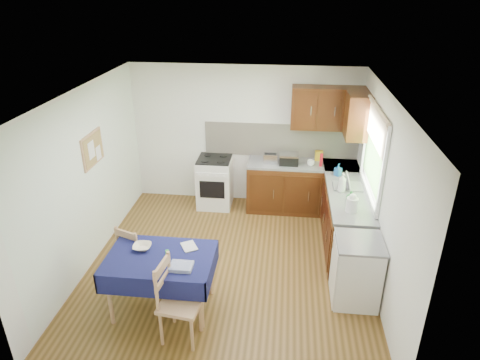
# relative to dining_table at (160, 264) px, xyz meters

# --- Properties ---
(floor) EXTENTS (4.20, 4.20, 0.00)m
(floor) POSITION_rel_dining_table_xyz_m (0.70, 0.99, -0.67)
(floor) COLOR #503815
(floor) RESTS_ON ground
(ceiling) EXTENTS (4.00, 4.20, 0.02)m
(ceiling) POSITION_rel_dining_table_xyz_m (0.70, 0.99, 1.83)
(ceiling) COLOR white
(ceiling) RESTS_ON wall_back
(wall_back) EXTENTS (4.00, 0.02, 2.50)m
(wall_back) POSITION_rel_dining_table_xyz_m (0.70, 3.09, 0.58)
(wall_back) COLOR white
(wall_back) RESTS_ON ground
(wall_front) EXTENTS (4.00, 0.02, 2.50)m
(wall_front) POSITION_rel_dining_table_xyz_m (0.70, -1.11, 0.58)
(wall_front) COLOR white
(wall_front) RESTS_ON ground
(wall_left) EXTENTS (0.02, 4.20, 2.50)m
(wall_left) POSITION_rel_dining_table_xyz_m (-1.30, 0.99, 0.58)
(wall_left) COLOR white
(wall_left) RESTS_ON ground
(wall_right) EXTENTS (0.02, 4.20, 2.50)m
(wall_right) POSITION_rel_dining_table_xyz_m (2.70, 0.99, 0.58)
(wall_right) COLOR white
(wall_right) RESTS_ON ground
(base_cabinets) EXTENTS (1.90, 2.30, 0.86)m
(base_cabinets) POSITION_rel_dining_table_xyz_m (2.05, 2.24, -0.24)
(base_cabinets) COLOR #391709
(base_cabinets) RESTS_ON ground
(worktop_back) EXTENTS (1.90, 0.60, 0.04)m
(worktop_back) POSITION_rel_dining_table_xyz_m (1.75, 2.79, 0.21)
(worktop_back) COLOR slate
(worktop_back) RESTS_ON base_cabinets
(worktop_right) EXTENTS (0.60, 1.70, 0.04)m
(worktop_right) POSITION_rel_dining_table_xyz_m (2.40, 1.64, 0.21)
(worktop_right) COLOR slate
(worktop_right) RESTS_ON base_cabinets
(worktop_corner) EXTENTS (0.60, 0.60, 0.04)m
(worktop_corner) POSITION_rel_dining_table_xyz_m (2.40, 2.79, 0.21)
(worktop_corner) COLOR slate
(worktop_corner) RESTS_ON base_cabinets
(splashback) EXTENTS (2.70, 0.02, 0.60)m
(splashback) POSITION_rel_dining_table_xyz_m (1.35, 3.07, 0.53)
(splashback) COLOR beige
(splashback) RESTS_ON wall_back
(upper_cabinets) EXTENTS (1.20, 0.85, 0.70)m
(upper_cabinets) POSITION_rel_dining_table_xyz_m (2.22, 2.79, 1.18)
(upper_cabinets) COLOR #391709
(upper_cabinets) RESTS_ON wall_back
(stove) EXTENTS (0.60, 0.61, 0.92)m
(stove) POSITION_rel_dining_table_xyz_m (0.20, 2.78, -0.21)
(stove) COLOR white
(stove) RESTS_ON ground
(window) EXTENTS (0.04, 1.48, 1.26)m
(window) POSITION_rel_dining_table_xyz_m (2.67, 1.69, 0.98)
(window) COLOR #2E5322
(window) RESTS_ON wall_right
(fridge) EXTENTS (0.58, 0.60, 0.89)m
(fridge) POSITION_rel_dining_table_xyz_m (2.40, 0.44, -0.23)
(fridge) COLOR white
(fridge) RESTS_ON ground
(corkboard) EXTENTS (0.04, 0.62, 0.47)m
(corkboard) POSITION_rel_dining_table_xyz_m (-1.28, 1.29, 0.93)
(corkboard) COLOR tan
(corkboard) RESTS_ON wall_left
(dining_table) EXTENTS (1.28, 0.87, 0.78)m
(dining_table) POSITION_rel_dining_table_xyz_m (0.00, 0.00, 0.00)
(dining_table) COLOR #0F0F3D
(dining_table) RESTS_ON ground
(chair_far) EXTENTS (0.51, 0.51, 0.90)m
(chair_far) POSITION_rel_dining_table_xyz_m (-0.50, 0.46, -0.20)
(chair_far) COLOR tan
(chair_far) RESTS_ON ground
(chair_near) EXTENTS (0.50, 0.50, 1.02)m
(chair_near) POSITION_rel_dining_table_xyz_m (0.30, -0.43, -0.13)
(chair_near) COLOR tan
(chair_near) RESTS_ON ground
(toaster) EXTENTS (0.24, 0.15, 0.18)m
(toaster) POSITION_rel_dining_table_xyz_m (1.18, 2.73, 0.31)
(toaster) COLOR silver
(toaster) RESTS_ON worktop_back
(sandwich_press) EXTENTS (0.32, 0.28, 0.19)m
(sandwich_press) POSITION_rel_dining_table_xyz_m (1.50, 2.73, 0.32)
(sandwich_press) COLOR black
(sandwich_press) RESTS_ON worktop_back
(sauce_bottle) EXTENTS (0.05, 0.05, 0.23)m
(sauce_bottle) POSITION_rel_dining_table_xyz_m (2.04, 2.68, 0.34)
(sauce_bottle) COLOR red
(sauce_bottle) RESTS_ON worktop_back
(yellow_packet) EXTENTS (0.15, 0.13, 0.17)m
(yellow_packet) POSITION_rel_dining_table_xyz_m (2.02, 2.95, 0.31)
(yellow_packet) COLOR gold
(yellow_packet) RESTS_ON worktop_back
(dish_rack) EXTENTS (0.44, 0.34, 0.21)m
(dish_rack) POSITION_rel_dining_table_xyz_m (2.40, 1.92, 0.25)
(dish_rack) COLOR gray
(dish_rack) RESTS_ON worktop_right
(kettle) EXTENTS (0.16, 0.16, 0.27)m
(kettle) POSITION_rel_dining_table_xyz_m (2.37, 1.15, 0.35)
(kettle) COLOR white
(kettle) RESTS_ON worktop_right
(cup) EXTENTS (0.15, 0.15, 0.10)m
(cup) POSITION_rel_dining_table_xyz_m (1.87, 2.69, 0.28)
(cup) COLOR white
(cup) RESTS_ON worktop_back
(soap_bottle_a) EXTENTS (0.15, 0.15, 0.30)m
(soap_bottle_a) POSITION_rel_dining_table_xyz_m (2.29, 1.74, 0.38)
(soap_bottle_a) COLOR white
(soap_bottle_a) RESTS_ON worktop_right
(soap_bottle_b) EXTENTS (0.13, 0.13, 0.20)m
(soap_bottle_b) POSITION_rel_dining_table_xyz_m (2.29, 2.33, 0.33)
(soap_bottle_b) COLOR #1D64AC
(soap_bottle_b) RESTS_ON worktop_right
(soap_bottle_c) EXTENTS (0.16, 0.16, 0.17)m
(soap_bottle_c) POSITION_rel_dining_table_xyz_m (2.39, 1.44, 0.31)
(soap_bottle_c) COLOR #248636
(soap_bottle_c) RESTS_ON worktop_right
(plate_bowl) EXTENTS (0.24, 0.24, 0.05)m
(plate_bowl) POSITION_rel_dining_table_xyz_m (-0.26, 0.14, 0.13)
(plate_bowl) COLOR beige
(plate_bowl) RESTS_ON dining_table
(book) EXTENTS (0.26, 0.28, 0.02)m
(book) POSITION_rel_dining_table_xyz_m (0.23, 0.19, 0.11)
(book) COLOR white
(book) RESTS_ON dining_table
(spice_jar) EXTENTS (0.05, 0.05, 0.09)m
(spice_jar) POSITION_rel_dining_table_xyz_m (0.10, 0.00, 0.15)
(spice_jar) COLOR #279129
(spice_jar) RESTS_ON dining_table
(tea_towel) EXTENTS (0.26, 0.20, 0.05)m
(tea_towel) POSITION_rel_dining_table_xyz_m (0.31, -0.19, 0.13)
(tea_towel) COLOR navy
(tea_towel) RESTS_ON dining_table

